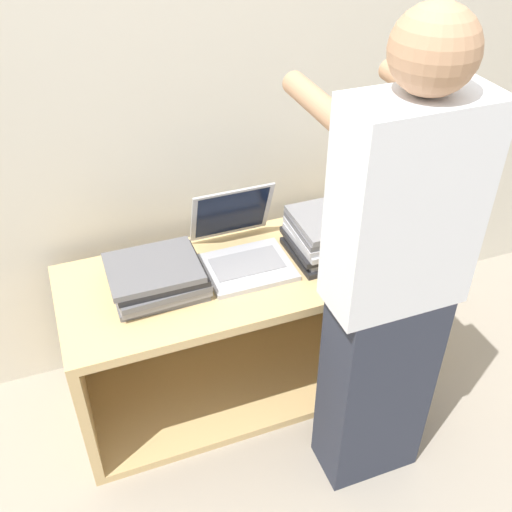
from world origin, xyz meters
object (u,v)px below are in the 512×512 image
(laptop_stack_left, at_px, (157,277))
(person, at_px, (391,287))
(laptop_open, at_px, (242,249))
(laptop_stack_right, at_px, (334,233))

(laptop_stack_left, relative_size, person, 0.20)
(laptop_open, distance_m, person, 0.64)
(laptop_open, relative_size, laptop_stack_left, 1.09)
(laptop_stack_left, height_order, laptop_stack_right, laptop_stack_right)
(laptop_stack_left, height_order, person, person)
(laptop_open, xyz_separation_m, person, (0.28, -0.55, 0.16))
(laptop_stack_left, bearing_deg, laptop_stack_right, -0.26)
(laptop_open, distance_m, laptop_stack_right, 0.35)
(laptop_open, distance_m, laptop_stack_left, 0.34)
(laptop_open, xyz_separation_m, laptop_stack_right, (0.35, -0.06, 0.02))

